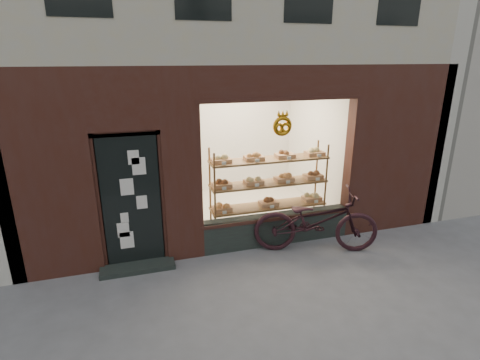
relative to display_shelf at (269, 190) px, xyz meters
name	(u,v)px	position (x,y,z in m)	size (l,w,h in m)	color
ground	(306,322)	(-0.45, -2.55, -0.87)	(90.00, 90.00, 0.00)	#57585A
display_shelf	(269,190)	(0.00, 0.00, 0.00)	(2.20, 0.45, 1.70)	brown
bicycle	(316,221)	(0.53, -0.89, -0.31)	(0.74, 2.11, 1.11)	black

